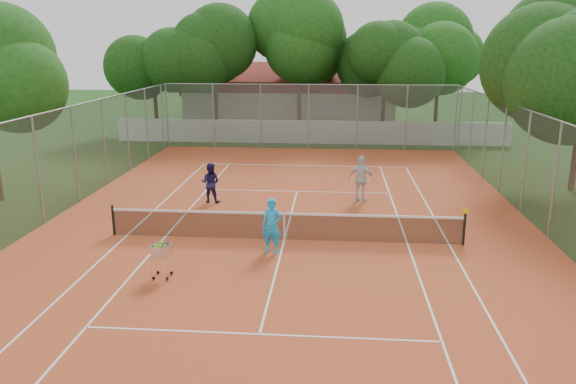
# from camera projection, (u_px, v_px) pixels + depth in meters

# --- Properties ---
(ground) EXTENTS (120.00, 120.00, 0.00)m
(ground) POSITION_uv_depth(u_px,v_px,m) (284.00, 240.00, 19.03)
(ground) COLOR #16380F
(ground) RESTS_ON ground
(court_pad) EXTENTS (18.00, 34.00, 0.02)m
(court_pad) POSITION_uv_depth(u_px,v_px,m) (284.00, 240.00, 19.03)
(court_pad) COLOR #B24922
(court_pad) RESTS_ON ground
(court_lines) EXTENTS (10.98, 23.78, 0.01)m
(court_lines) POSITION_uv_depth(u_px,v_px,m) (284.00, 240.00, 19.02)
(court_lines) COLOR white
(court_lines) RESTS_ON court_pad
(tennis_net) EXTENTS (11.88, 0.10, 0.98)m
(tennis_net) POSITION_uv_depth(u_px,v_px,m) (284.00, 226.00, 18.90)
(tennis_net) COLOR black
(tennis_net) RESTS_ON court_pad
(perimeter_fence) EXTENTS (18.00, 34.00, 4.00)m
(perimeter_fence) POSITION_uv_depth(u_px,v_px,m) (284.00, 183.00, 18.51)
(perimeter_fence) COLOR slate
(perimeter_fence) RESTS_ON ground
(boundary_wall) EXTENTS (26.00, 0.30, 1.50)m
(boundary_wall) POSITION_uv_depth(u_px,v_px,m) (310.00, 132.00, 37.13)
(boundary_wall) COLOR silver
(boundary_wall) RESTS_ON ground
(clubhouse) EXTENTS (16.40, 9.00, 4.40)m
(clubhouse) POSITION_uv_depth(u_px,v_px,m) (291.00, 96.00, 46.54)
(clubhouse) COLOR beige
(clubhouse) RESTS_ON ground
(tropical_trees) EXTENTS (29.00, 19.00, 10.00)m
(tropical_trees) POSITION_uv_depth(u_px,v_px,m) (312.00, 65.00, 38.92)
(tropical_trees) COLOR #0F340D
(tropical_trees) RESTS_ON ground
(player_near) EXTENTS (0.70, 0.51, 1.77)m
(player_near) POSITION_uv_depth(u_px,v_px,m) (272.00, 226.00, 17.66)
(player_near) COLOR #1CA4EE
(player_near) RESTS_ON court_pad
(player_far_left) EXTENTS (0.87, 0.71, 1.66)m
(player_far_left) POSITION_uv_depth(u_px,v_px,m) (210.00, 183.00, 23.31)
(player_far_left) COLOR #1C184A
(player_far_left) RESTS_ON court_pad
(player_far_right) EXTENTS (1.25, 0.86, 1.96)m
(player_far_right) POSITION_uv_depth(u_px,v_px,m) (361.00, 179.00, 23.29)
(player_far_right) COLOR silver
(player_far_right) RESTS_ON court_pad
(ball_hopper) EXTENTS (0.58, 0.58, 1.07)m
(ball_hopper) POSITION_uv_depth(u_px,v_px,m) (162.00, 260.00, 15.85)
(ball_hopper) COLOR silver
(ball_hopper) RESTS_ON court_pad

